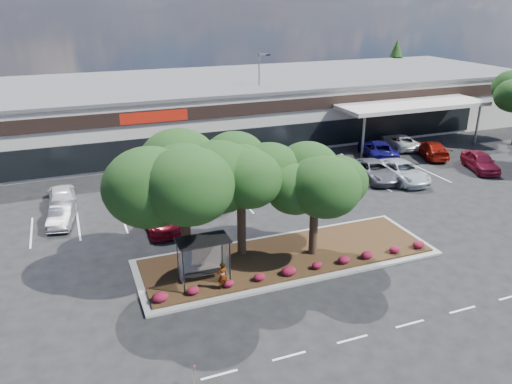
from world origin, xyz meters
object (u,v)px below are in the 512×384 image
object	(u,v)px
light_pole	(260,105)
car_1	(159,216)
survey_stake	(194,373)
car_0	(62,214)

from	to	relation	value
light_pole	car_1	size ratio (longest dim) A/B	1.76
survey_stake	car_0	size ratio (longest dim) A/B	0.25
light_pole	survey_stake	bearing A→B (deg)	-115.84
survey_stake	car_1	bearing A→B (deg)	84.14
light_pole	car_0	world-z (taller)	light_pole
car_0	car_1	size ratio (longest dim) A/B	0.78
light_pole	car_0	size ratio (longest dim) A/B	2.25
car_0	light_pole	bearing A→B (deg)	44.79
car_1	light_pole	bearing A→B (deg)	49.04
car_0	car_1	distance (m)	6.82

